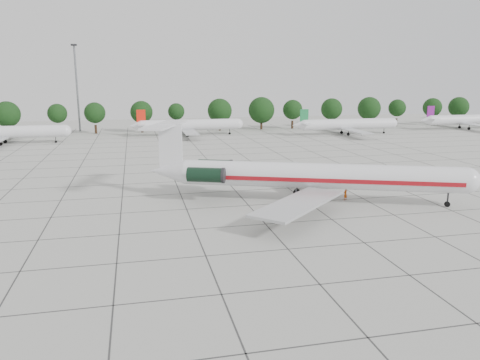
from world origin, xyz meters
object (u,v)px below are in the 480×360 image
Objects in this scene: bg_airliner_c at (190,125)px; bg_airliner_e at (467,120)px; main_airliner at (302,175)px; floodlight_mast at (77,83)px; bg_airliner_d at (348,124)px; ground_crew at (345,194)px; bg_airliner_b at (5,132)px.

bg_airliner_c is 1.00× the size of bg_airliner_e.
main_airliner is 1.63× the size of floodlight_mast.
main_airliner is at bearing -119.93° from bg_airliner_d.
ground_crew is 102.74m from floodlight_mast.
bg_airliner_c is at bearing 9.49° from bg_airliner_b.
bg_airliner_c and bg_airliner_d have the same top height.
bg_airliner_b and bg_airliner_c have the same top height.
bg_airliner_b is (-57.97, 67.00, 2.07)m from ground_crew.
ground_crew is (6.04, -0.66, -2.72)m from main_airliner.
bg_airliner_e is (43.09, 5.27, 0.00)m from bg_airliner_d.
floodlight_mast reaches higher than ground_crew.
ground_crew is at bearing -64.82° from floodlight_mast.
bg_airliner_b and bg_airliner_e have the same top height.
bg_airliner_c is 1.00× the size of bg_airliner_d.
main_airliner reaches higher than bg_airliner_b.
main_airliner is 76.31m from bg_airliner_d.
ground_crew is 74.10m from bg_airliner_d.
bg_airliner_d is at bearing 81.29° from main_airliner.
bg_airliner_c is at bearing 115.92° from main_airliner.
main_airliner is 24.76× the size of ground_crew.
bg_airliner_d and bg_airliner_e have the same top height.
main_airliner is 99.41m from floodlight_mast.
bg_airliner_c is (-12.13, 74.66, 2.07)m from ground_crew.
bg_airliner_d is 1.11× the size of floodlight_mast.
bg_airliner_d is 80.34m from floodlight_mast.
main_airliner is 1.47× the size of bg_airliner_b.
ground_crew is at bearing -49.13° from bg_airliner_b.
bg_airliner_b is at bearing 179.86° from bg_airliner_d.
main_airliner is 1.47× the size of bg_airliner_c.
main_airliner is at bearing -51.95° from bg_airliner_b.
bg_airliner_d is at bearing -10.11° from bg_airliner_c.
floodlight_mast is at bearing 170.36° from bg_airliner_e.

